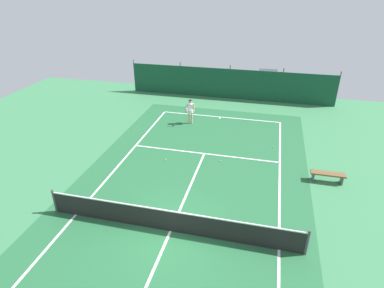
% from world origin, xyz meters
% --- Properties ---
extents(ground_plane, '(36.00, 36.00, 0.00)m').
position_xyz_m(ground_plane, '(0.00, 0.00, 0.00)').
color(ground_plane, '#387A4C').
extents(court_surface, '(11.02, 26.60, 0.01)m').
position_xyz_m(court_surface, '(0.00, 0.00, 0.00)').
color(court_surface, '#236038').
rests_on(court_surface, ground).
extents(tennis_net, '(10.12, 0.10, 1.10)m').
position_xyz_m(tennis_net, '(0.00, 0.00, 0.51)').
color(tennis_net, black).
rests_on(tennis_net, ground).
extents(back_fence, '(16.30, 0.98, 2.70)m').
position_xyz_m(back_fence, '(-0.00, 16.52, 0.67)').
color(back_fence, '#14472D').
rests_on(back_fence, ground).
extents(tennis_player, '(0.62, 0.81, 1.64)m').
position_xyz_m(tennis_player, '(-1.79, 10.35, 0.96)').
color(tennis_player, '#D8AD8C').
rests_on(tennis_player, ground).
extents(tennis_ball_near_player, '(0.07, 0.07, 0.07)m').
position_xyz_m(tennis_ball_near_player, '(0.99, 5.80, 0.03)').
color(tennis_ball_near_player, '#CCDB33').
rests_on(tennis_ball_near_player, ground).
extents(tennis_ball_midcourt, '(0.07, 0.07, 0.07)m').
position_xyz_m(tennis_ball_midcourt, '(-1.89, 5.22, 0.03)').
color(tennis_ball_midcourt, '#CCDB33').
rests_on(tennis_ball_midcourt, ground).
extents(tennis_ball_by_sideline, '(0.07, 0.07, 0.07)m').
position_xyz_m(tennis_ball_by_sideline, '(3.73, 8.16, 0.03)').
color(tennis_ball_by_sideline, '#CCDB33').
rests_on(tennis_ball_by_sideline, ground).
extents(parked_car, '(2.21, 4.30, 1.68)m').
position_xyz_m(parked_car, '(2.93, 18.74, 0.84)').
color(parked_car, silver).
rests_on(parked_car, ground).
extents(courtside_bench, '(1.60, 0.40, 0.49)m').
position_xyz_m(courtside_bench, '(6.31, 5.09, 0.37)').
color(courtside_bench, brown).
rests_on(courtside_bench, ground).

